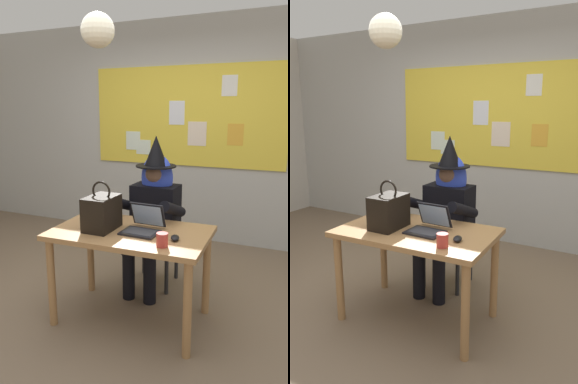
% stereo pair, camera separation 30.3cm
% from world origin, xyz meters
% --- Properties ---
extents(ground_plane, '(24.00, 24.00, 0.00)m').
position_xyz_m(ground_plane, '(0.00, 0.00, 0.00)').
color(ground_plane, '#75604C').
extents(wall_back_bulletin, '(6.55, 2.22, 2.70)m').
position_xyz_m(wall_back_bulletin, '(-0.00, 2.02, 1.36)').
color(wall_back_bulletin, '#B2B2AD').
rests_on(wall_back_bulletin, ground).
extents(desk_main, '(1.21, 0.76, 0.74)m').
position_xyz_m(desk_main, '(0.20, -0.01, 0.64)').
color(desk_main, '#A37547').
rests_on(desk_main, ground).
extents(chair_at_desk, '(0.44, 0.44, 0.90)m').
position_xyz_m(chair_at_desk, '(0.14, 0.71, 0.50)').
color(chair_at_desk, black).
rests_on(chair_at_desk, ground).
extents(person_costumed, '(0.59, 0.65, 1.41)m').
position_xyz_m(person_costumed, '(0.14, 0.59, 0.78)').
color(person_costumed, black).
rests_on(person_costumed, ground).
extents(laptop, '(0.28, 0.29, 0.20)m').
position_xyz_m(laptop, '(0.30, 0.01, 0.79)').
color(laptop, black).
rests_on(laptop, desk_main).
extents(computer_mouse, '(0.09, 0.12, 0.03)m').
position_xyz_m(computer_mouse, '(0.58, -0.07, 0.76)').
color(computer_mouse, black).
rests_on(computer_mouse, desk_main).
extents(handbag, '(0.20, 0.30, 0.38)m').
position_xyz_m(handbag, '(-0.01, -0.07, 0.88)').
color(handbag, black).
rests_on(handbag, desk_main).
extents(coffee_mug, '(0.08, 0.08, 0.09)m').
position_xyz_m(coffee_mug, '(0.54, -0.23, 0.79)').
color(coffee_mug, '#B23833').
rests_on(coffee_mug, desk_main).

